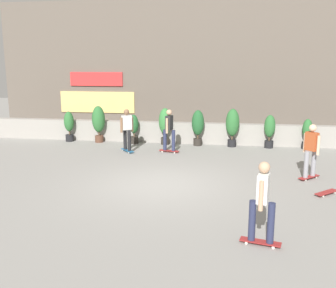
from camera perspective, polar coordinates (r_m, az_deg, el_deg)
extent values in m
plane|color=gray|center=(11.49, -1.16, -5.95)|extent=(48.00, 48.00, 0.00)
cube|color=gray|center=(17.15, 2.32, 1.66)|extent=(18.00, 0.40, 0.90)
cube|color=#60564C|center=(20.85, 3.67, 11.25)|extent=(20.00, 2.00, 6.50)
cube|color=#F23333|center=(20.89, -10.40, 9.29)|extent=(2.80, 0.08, 0.70)
cube|color=#F2CC72|center=(20.99, -10.27, 6.02)|extent=(4.00, 0.06, 1.10)
cylinder|color=black|center=(18.07, -14.12, 0.87)|extent=(0.36, 0.36, 0.30)
cylinder|color=brown|center=(18.03, -14.15, 1.57)|extent=(0.06, 0.06, 0.15)
ellipsoid|color=#2D6B33|center=(17.95, -14.24, 3.21)|extent=(0.44, 0.44, 0.89)
cylinder|color=brown|center=(17.59, -9.99, 0.75)|extent=(0.36, 0.36, 0.30)
cylinder|color=brown|center=(17.54, -10.02, 1.47)|extent=(0.06, 0.06, 0.15)
ellipsoid|color=#2D6B33|center=(17.44, -10.10, 3.58)|extent=(0.57, 0.57, 1.16)
cylinder|color=#2D2823|center=(17.14, -4.95, 0.60)|extent=(0.36, 0.36, 0.30)
cylinder|color=brown|center=(17.10, -4.96, 1.34)|extent=(0.06, 0.06, 0.15)
ellipsoid|color=#235B2D|center=(17.02, -4.99, 2.92)|extent=(0.40, 0.40, 0.81)
cylinder|color=#2D2823|center=(16.87, -0.41, 0.46)|extent=(0.36, 0.36, 0.30)
cylinder|color=brown|center=(16.83, -0.41, 1.21)|extent=(0.06, 0.06, 0.15)
ellipsoid|color=#387F3D|center=(16.72, -0.42, 3.34)|extent=(0.55, 0.55, 1.12)
cylinder|color=#2D2823|center=(16.71, 4.33, 0.30)|extent=(0.36, 0.36, 0.30)
cylinder|color=brown|center=(16.66, 4.35, 1.06)|extent=(0.06, 0.06, 0.15)
ellipsoid|color=#235B2D|center=(16.56, 4.38, 3.12)|extent=(0.52, 0.52, 1.06)
cylinder|color=black|center=(16.66, 9.28, 0.14)|extent=(0.36, 0.36, 0.30)
cylinder|color=brown|center=(16.62, 9.30, 0.90)|extent=(0.06, 0.06, 0.15)
ellipsoid|color=#2D6B33|center=(16.51, 9.38, 3.11)|extent=(0.56, 0.56, 1.15)
cylinder|color=black|center=(16.75, 14.47, -0.02)|extent=(0.36, 0.36, 0.30)
cylinder|color=brown|center=(16.70, 14.51, 0.73)|extent=(0.06, 0.06, 0.15)
ellipsoid|color=#2D6B33|center=(16.61, 14.61, 2.54)|extent=(0.45, 0.45, 0.92)
cylinder|color=black|center=(16.96, 19.48, -0.19)|extent=(0.36, 0.36, 0.30)
cylinder|color=brown|center=(16.92, 19.53, 0.56)|extent=(0.06, 0.06, 0.15)
ellipsoid|color=#2D6B33|center=(16.84, 19.64, 2.12)|extent=(0.39, 0.39, 0.79)
cube|color=#266699|center=(15.59, -5.93, -0.91)|extent=(0.68, 0.73, 0.02)
cylinder|color=silver|center=(15.79, -6.62, -0.89)|extent=(0.06, 0.06, 0.06)
cylinder|color=silver|center=(15.86, -6.10, -0.82)|extent=(0.06, 0.06, 0.06)
cylinder|color=silver|center=(15.34, -5.76, -1.27)|extent=(0.06, 0.06, 0.06)
cylinder|color=silver|center=(15.41, -5.23, -1.19)|extent=(0.06, 0.06, 0.06)
cylinder|color=black|center=(15.66, -6.26, 0.72)|extent=(0.14, 0.14, 0.82)
cylinder|color=black|center=(15.34, -5.67, 0.49)|extent=(0.14, 0.14, 0.82)
cube|color=white|center=(15.38, -6.02, 3.13)|extent=(0.40, 0.39, 0.56)
sphere|color=brown|center=(15.32, -6.06, 4.64)|extent=(0.22, 0.22, 0.22)
cylinder|color=brown|center=(15.29, -6.81, 2.75)|extent=(0.09, 0.09, 0.58)
cylinder|color=brown|center=(15.50, -5.24, 2.91)|extent=(0.09, 0.09, 0.58)
cube|color=maroon|center=(8.15, 13.30, -13.68)|extent=(0.82, 0.37, 0.02)
cylinder|color=silver|center=(8.13, 11.33, -13.95)|extent=(0.06, 0.04, 0.06)
cylinder|color=silver|center=(8.27, 11.55, -13.48)|extent=(0.06, 0.04, 0.06)
cylinder|color=silver|center=(8.07, 15.08, -14.35)|extent=(0.06, 0.04, 0.06)
cylinder|color=silver|center=(8.21, 15.22, -13.87)|extent=(0.06, 0.04, 0.06)
cylinder|color=#282D4C|center=(8.00, 12.15, -10.82)|extent=(0.14, 0.14, 0.82)
cylinder|color=#282D4C|center=(7.96, 14.75, -11.09)|extent=(0.14, 0.14, 0.82)
cube|color=white|center=(7.74, 13.70, -6.25)|extent=(0.28, 0.40, 0.56)
sphere|color=tan|center=(7.62, 13.86, -3.32)|extent=(0.22, 0.22, 0.22)
cylinder|color=tan|center=(7.54, 13.41, -7.36)|extent=(0.09, 0.09, 0.58)
cylinder|color=tan|center=(7.98, 13.92, -6.28)|extent=(0.09, 0.09, 0.58)
cube|color=maroon|center=(12.77, 19.84, -4.52)|extent=(0.72, 0.69, 0.02)
cylinder|color=silver|center=(12.53, 19.42, -4.99)|extent=(0.06, 0.06, 0.06)
cylinder|color=silver|center=(12.62, 18.83, -4.82)|extent=(0.06, 0.06, 0.06)
cylinder|color=silver|center=(12.94, 20.79, -4.55)|extent=(0.06, 0.06, 0.06)
cylinder|color=silver|center=(13.03, 20.21, -4.40)|extent=(0.06, 0.06, 0.06)
cylinder|color=gray|center=(12.52, 19.49, -2.83)|extent=(0.14, 0.14, 0.82)
cylinder|color=gray|center=(12.80, 20.44, -2.57)|extent=(0.14, 0.14, 0.82)
cube|color=#B24C26|center=(12.51, 20.20, 0.36)|extent=(0.39, 0.40, 0.56)
sphere|color=beige|center=(12.44, 20.34, 2.21)|extent=(0.22, 0.22, 0.22)
cylinder|color=beige|center=(12.40, 21.05, -0.19)|extent=(0.09, 0.09, 0.58)
cylinder|color=beige|center=(12.66, 19.31, 0.18)|extent=(0.09, 0.09, 0.58)
cube|color=maroon|center=(15.43, 0.17, -0.97)|extent=(0.82, 0.37, 0.02)
cylinder|color=silver|center=(15.42, 1.17, -1.13)|extent=(0.06, 0.04, 0.06)
cylinder|color=silver|center=(15.28, 0.96, -1.26)|extent=(0.06, 0.04, 0.06)
cylinder|color=silver|center=(15.61, -0.61, -0.97)|extent=(0.06, 0.04, 0.06)
cylinder|color=silver|center=(15.46, -0.84, -1.09)|extent=(0.06, 0.04, 0.06)
cylinder|color=#282D4C|center=(15.28, 0.80, 0.50)|extent=(0.14, 0.14, 0.82)
cylinder|color=#282D4C|center=(15.41, -0.45, 0.60)|extent=(0.14, 0.14, 0.82)
cube|color=#262628|center=(15.22, 0.17, 3.10)|extent=(0.28, 0.40, 0.56)
sphere|color=tan|center=(15.16, 0.17, 4.63)|extent=(0.22, 0.22, 0.22)
cylinder|color=tan|center=(15.45, 0.49, 2.93)|extent=(0.09, 0.09, 0.58)
cylinder|color=tan|center=(15.02, -0.16, 2.67)|extent=(0.09, 0.09, 0.58)
cube|color=maroon|center=(11.50, 22.09, -6.53)|extent=(0.72, 0.69, 0.02)
cylinder|color=silver|center=(11.26, 21.66, -7.09)|extent=(0.06, 0.06, 0.06)
cylinder|color=silver|center=(11.34, 21.00, -6.89)|extent=(0.06, 0.06, 0.06)
cylinder|color=silver|center=(11.67, 23.13, -6.53)|extent=(0.06, 0.06, 0.06)
cylinder|color=silver|center=(11.76, 22.48, -6.35)|extent=(0.06, 0.06, 0.06)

